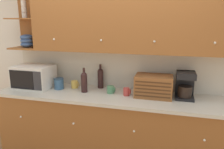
# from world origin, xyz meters

# --- Properties ---
(ground_plane) EXTENTS (24.00, 24.00, 0.00)m
(ground_plane) POSITION_xyz_m (0.00, 0.00, 0.00)
(ground_plane) COLOR #9E754C
(wall_back) EXTENTS (5.32, 0.06, 2.60)m
(wall_back) POSITION_xyz_m (0.00, 0.03, 1.30)
(wall_back) COLOR silver
(wall_back) RESTS_ON ground_plane
(counter_unit) EXTENTS (2.94, 0.67, 0.95)m
(counter_unit) POSITION_xyz_m (0.00, -0.32, 0.47)
(counter_unit) COLOR #935628
(counter_unit) RESTS_ON ground_plane
(backsplash_panel) EXTENTS (2.92, 0.01, 0.52)m
(backsplash_panel) POSITION_xyz_m (0.00, -0.01, 1.21)
(backsplash_panel) COLOR beige
(backsplash_panel) RESTS_ON counter_unit
(upper_cabinets) EXTENTS (2.92, 0.36, 0.85)m
(upper_cabinets) POSITION_xyz_m (0.17, -0.17, 1.89)
(upper_cabinets) COLOR #935628
(upper_cabinets) RESTS_ON backsplash_panel
(microwave) EXTENTS (0.50, 0.39, 0.31)m
(microwave) POSITION_xyz_m (-1.09, -0.30, 1.10)
(microwave) COLOR silver
(microwave) RESTS_ON counter_unit
(storage_canister) EXTENTS (0.14, 0.14, 0.15)m
(storage_canister) POSITION_xyz_m (-0.73, -0.28, 1.02)
(storage_canister) COLOR #33567A
(storage_canister) RESTS_ON counter_unit
(mug_patterned_third) EXTENTS (0.10, 0.09, 0.10)m
(mug_patterned_third) POSITION_xyz_m (-0.54, -0.18, 1.00)
(mug_patterned_third) COLOR gold
(mug_patterned_third) RESTS_ON counter_unit
(second_wine_bottle) EXTENTS (0.08, 0.08, 0.32)m
(second_wine_bottle) POSITION_xyz_m (-0.35, -0.31, 1.09)
(second_wine_bottle) COLOR black
(second_wine_bottle) RESTS_ON counter_unit
(wine_bottle) EXTENTS (0.08, 0.08, 0.33)m
(wine_bottle) POSITION_xyz_m (-0.20, -0.08, 1.10)
(wine_bottle) COLOR black
(wine_bottle) RESTS_ON counter_unit
(mug_blue_second) EXTENTS (0.10, 0.09, 0.09)m
(mug_blue_second) POSITION_xyz_m (-0.00, -0.27, 0.99)
(mug_blue_second) COLOR #4C845B
(mug_blue_second) RESTS_ON counter_unit
(mug) EXTENTS (0.09, 0.08, 0.10)m
(mug) POSITION_xyz_m (0.21, -0.31, 0.99)
(mug) COLOR #B73D38
(mug) RESTS_ON counter_unit
(bread_box) EXTENTS (0.44, 0.30, 0.26)m
(bread_box) POSITION_xyz_m (0.53, -0.26, 1.08)
(bread_box) COLOR brown
(bread_box) RESTS_ON counter_unit
(coffee_maker) EXTENTS (0.21, 0.24, 0.32)m
(coffee_maker) POSITION_xyz_m (0.90, -0.21, 1.11)
(coffee_maker) COLOR black
(coffee_maker) RESTS_ON counter_unit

